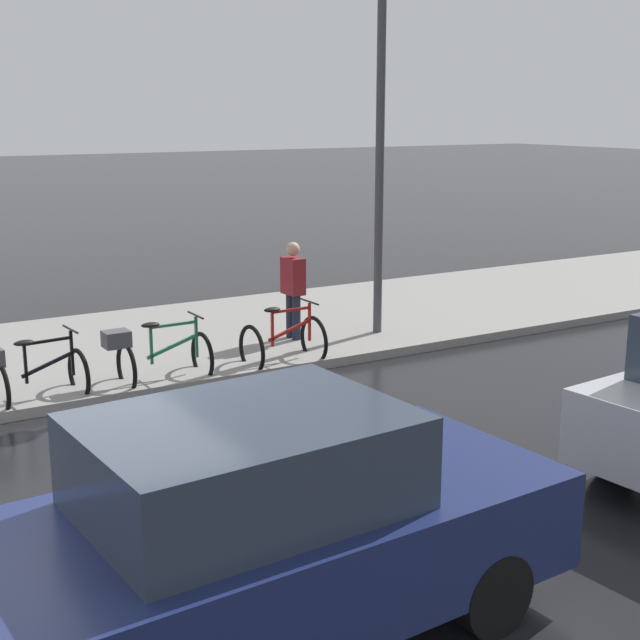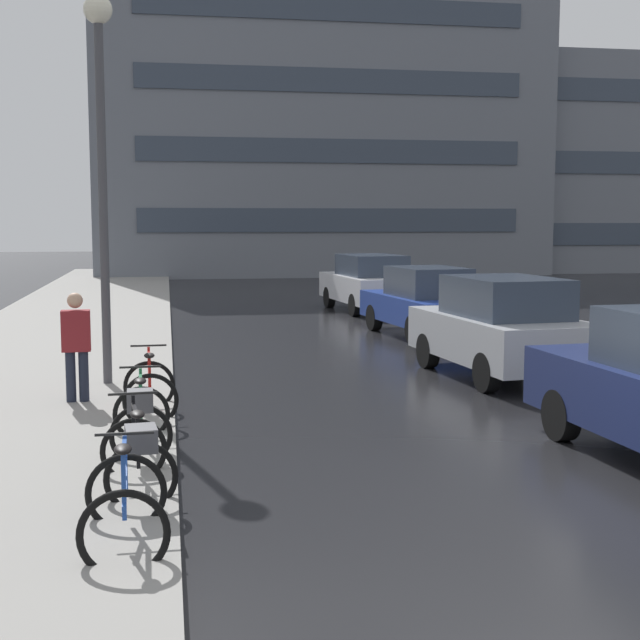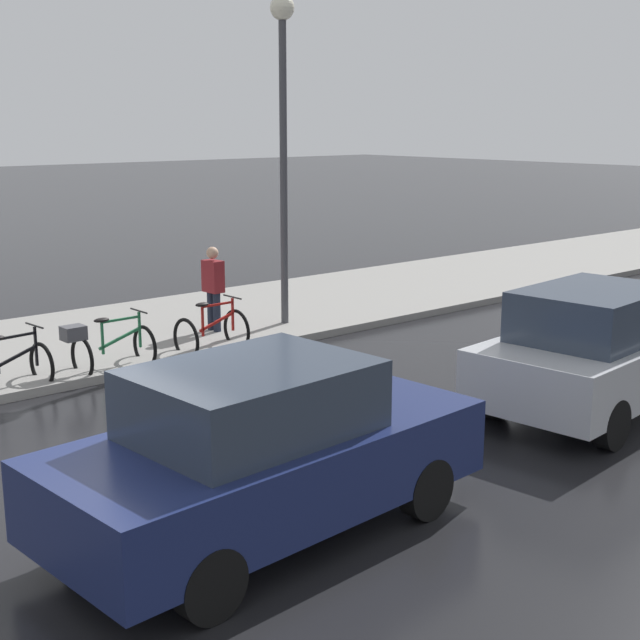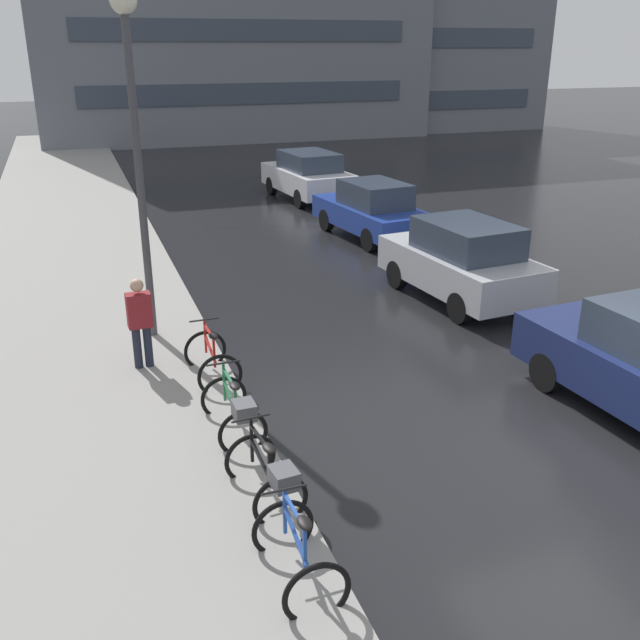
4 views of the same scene
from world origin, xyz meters
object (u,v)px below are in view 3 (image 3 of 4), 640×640
Objects in this scene: bicycle_second at (0,365)px; car_navy at (264,451)px; car_silver at (596,350)px; bicycle_third at (105,346)px; streetlamp at (283,107)px; bicycle_farthest at (212,332)px; pedestrian at (213,287)px.

car_navy reaches higher than bicycle_second.
car_navy is at bearing -89.49° from car_silver.
bicycle_third is (-0.02, 1.68, 0.01)m from bicycle_second.
bicycle_second reaches higher than bicycle_third.
streetlamp reaches higher than bicycle_third.
car_silver is (5.95, 2.31, 0.47)m from bicycle_farthest.
bicycle_farthest is 0.67× the size of pedestrian.
car_navy is at bearing 2.43° from bicycle_second.
pedestrian is (-0.97, 2.70, 0.48)m from bicycle_third.
car_navy is 8.16m from pedestrian.
bicycle_second reaches higher than bicycle_farthest.
car_navy is 5.70m from car_silver.
car_silver is at bearing 90.51° from car_navy.
bicycle_second is 0.22× the size of streetlamp.
bicycle_third is 1.97m from bicycle_farthest.
bicycle_second is 4.52m from pedestrian.
bicycle_second is at bearing -90.72° from bicycle_farthest.
bicycle_third is 0.23× the size of streetlamp.
bicycle_third is 5.57m from streetlamp.
car_navy reaches higher than pedestrian.
bicycle_second is at bearing -135.19° from car_silver.
car_navy is (6.05, 0.26, 0.38)m from bicycle_second.
car_silver is at bearing 35.43° from bicycle_third.
car_silver reaches higher than pedestrian.
bicycle_third is 1.26× the size of bicycle_farthest.
car_silver is at bearing 1.50° from streetlamp.
bicycle_second is 6.07m from car_navy.
car_silver reaches higher than bicycle_farthest.
streetlamp reaches higher than bicycle_farthest.
streetlamp is (-0.65, 5.78, 3.72)m from bicycle_second.
bicycle_second is 1.68m from bicycle_third.
car_navy reaches higher than bicycle_farthest.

